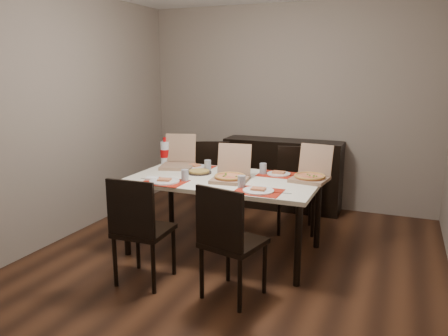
% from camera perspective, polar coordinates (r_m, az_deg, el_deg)
% --- Properties ---
extents(ground, '(3.80, 4.00, 0.02)m').
position_cam_1_polar(ground, '(4.25, 1.11, -12.09)').
color(ground, '#412414').
rests_on(ground, ground).
extents(room_walls, '(3.84, 4.02, 2.62)m').
position_cam_1_polar(room_walls, '(4.27, 3.36, 12.16)').
color(room_walls, gray).
rests_on(room_walls, ground).
extents(sideboard, '(1.50, 0.40, 0.90)m').
position_cam_1_polar(sideboard, '(5.71, 7.60, -0.82)').
color(sideboard, black).
rests_on(sideboard, ground).
extents(dining_table, '(1.80, 1.00, 0.75)m').
position_cam_1_polar(dining_table, '(4.23, 0.00, -2.20)').
color(dining_table, '#EDE3C7').
rests_on(dining_table, ground).
extents(chair_near_left, '(0.43, 0.43, 0.93)m').
position_cam_1_polar(chair_near_left, '(3.69, -11.01, -7.51)').
color(chair_near_left, black).
rests_on(chair_near_left, ground).
extents(chair_near_right, '(0.51, 0.51, 0.93)m').
position_cam_1_polar(chair_near_right, '(3.38, 0.56, -9.14)').
color(chair_near_right, black).
rests_on(chair_near_right, ground).
extents(chair_far_left, '(0.55, 0.55, 0.93)m').
position_cam_1_polar(chair_far_left, '(5.25, -1.50, -1.23)').
color(chair_far_left, black).
rests_on(chair_far_left, ground).
extents(chair_far_right, '(0.52, 0.52, 0.93)m').
position_cam_1_polar(chair_far_right, '(4.97, 9.35, -2.19)').
color(chair_far_right, black).
rests_on(chair_far_right, ground).
extents(setting_near_left, '(0.48, 0.30, 0.11)m').
position_cam_1_polar(setting_near_left, '(4.11, -7.35, -1.51)').
color(setting_near_left, '#A81A0B').
rests_on(setting_near_left, dining_table).
extents(setting_near_right, '(0.50, 0.30, 0.11)m').
position_cam_1_polar(setting_near_right, '(3.78, 3.95, -2.66)').
color(setting_near_right, '#A81A0B').
rests_on(setting_near_right, dining_table).
extents(setting_far_left, '(0.48, 0.30, 0.11)m').
position_cam_1_polar(setting_far_left, '(4.66, -3.63, 0.26)').
color(setting_far_left, '#A81A0B').
rests_on(setting_far_left, dining_table).
extents(setting_far_right, '(0.44, 0.30, 0.11)m').
position_cam_1_polar(setting_far_right, '(4.39, 6.57, -0.57)').
color(setting_far_right, '#A81A0B').
rests_on(setting_far_right, dining_table).
extents(napkin_loose, '(0.16, 0.16, 0.02)m').
position_cam_1_polar(napkin_loose, '(4.20, 1.37, -1.28)').
color(napkin_loose, white).
rests_on(napkin_loose, dining_table).
extents(pizza_box_center, '(0.37, 0.40, 0.33)m').
position_cam_1_polar(pizza_box_center, '(4.11, 0.89, -0.91)').
color(pizza_box_center, '#89684F').
rests_on(pizza_box_center, dining_table).
extents(pizza_box_right, '(0.37, 0.40, 0.33)m').
position_cam_1_polar(pizza_box_right, '(4.20, 11.28, -0.88)').
color(pizza_box_right, '#89684F').
rests_on(pizza_box_right, dining_table).
extents(pizza_box_left, '(0.42, 0.45, 0.34)m').
position_cam_1_polar(pizza_box_left, '(4.72, -5.98, 0.85)').
color(pizza_box_left, '#89684F').
rests_on(pizza_box_left, dining_table).
extents(faina_plate, '(0.25, 0.25, 0.03)m').
position_cam_1_polar(faina_plate, '(4.42, -3.26, -0.52)').
color(faina_plate, black).
rests_on(faina_plate, dining_table).
extents(dip_bowl, '(0.14, 0.14, 0.03)m').
position_cam_1_polar(dip_bowl, '(4.30, 1.50, -0.84)').
color(dip_bowl, white).
rests_on(dip_bowl, dining_table).
extents(soda_bottle, '(0.10, 0.10, 0.30)m').
position_cam_1_polar(soda_bottle, '(4.88, -7.73, 1.98)').
color(soda_bottle, silver).
rests_on(soda_bottle, dining_table).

